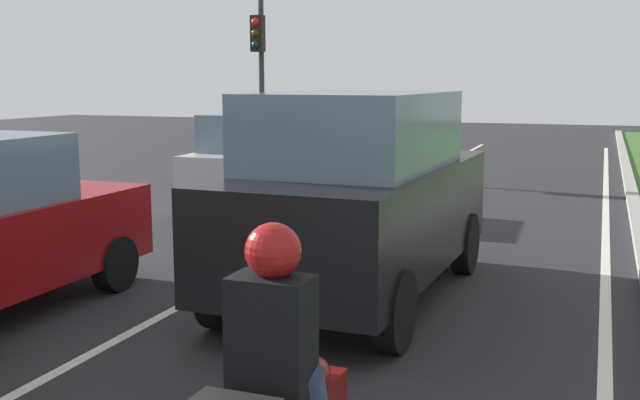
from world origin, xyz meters
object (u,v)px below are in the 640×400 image
at_px(car_suv_ahead, 358,195).
at_px(car_hatchback_far, 258,161).
at_px(rider_person, 274,332).
at_px(traffic_light_overhead_left, 259,60).

xyz_separation_m(car_suv_ahead, car_hatchback_far, (-3.64, 5.27, -0.28)).
relative_size(rider_person, traffic_light_overhead_left, 0.27).
distance_m(car_hatchback_far, traffic_light_overhead_left, 5.66).
bearing_deg(car_hatchback_far, traffic_light_overhead_left, 112.47).
bearing_deg(rider_person, traffic_light_overhead_left, 115.60).
bearing_deg(rider_person, car_hatchback_far, 115.92).
distance_m(car_hatchback_far, rider_person, 10.92).
height_order(car_hatchback_far, traffic_light_overhead_left, traffic_light_overhead_left).
distance_m(car_suv_ahead, car_hatchback_far, 6.41).
xyz_separation_m(car_hatchback_far, rider_person, (4.65, -9.88, 0.31)).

